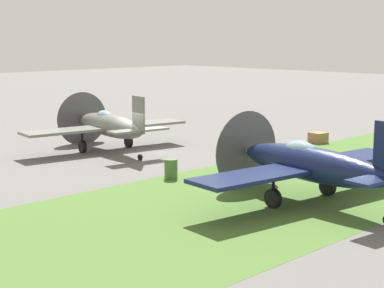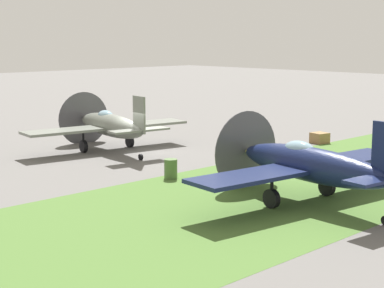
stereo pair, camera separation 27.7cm
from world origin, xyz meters
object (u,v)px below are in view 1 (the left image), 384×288
airplane_lead (108,125)px  ground_crew_chief (253,126)px  fuel_drum (171,169)px  airplane_wingman (309,164)px  supply_crate (318,138)px

airplane_lead → ground_crew_chief: bearing=-12.0°
ground_crew_chief → fuel_drum: (-11.04, -4.40, -0.46)m
airplane_lead → airplane_wingman: 14.75m
ground_crew_chief → fuel_drum: ground_crew_chief is taller
airplane_wingman → fuel_drum: airplane_wingman is taller
airplane_wingman → fuel_drum: (-0.87, 6.96, -1.11)m
airplane_lead → fuel_drum: (-2.31, -7.72, -1.03)m
airplane_wingman → supply_crate: bearing=39.6°
airplane_wingman → fuel_drum: 7.10m
airplane_wingman → fuel_drum: size_ratio=11.69×
airplane_lead → supply_crate: 12.80m
airplane_lead → fuel_drum: size_ratio=11.06×
airplane_lead → ground_crew_chief: 9.36m
fuel_drum → supply_crate: bearing=4.1°
ground_crew_chief → airplane_wingman: bearing=-144.3°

